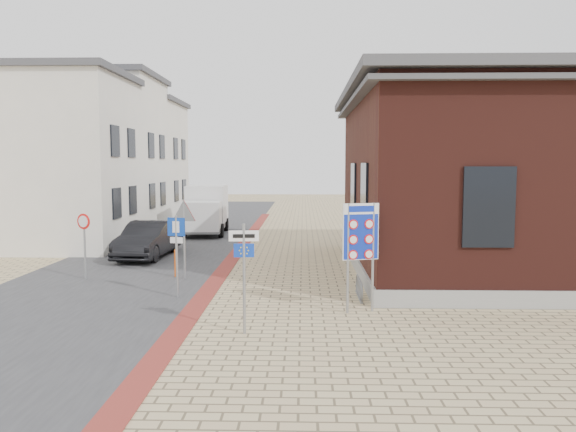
% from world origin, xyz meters
% --- Properties ---
extents(ground, '(120.00, 120.00, 0.00)m').
position_xyz_m(ground, '(0.00, 0.00, 0.00)').
color(ground, tan).
rests_on(ground, ground).
extents(road_strip, '(7.00, 60.00, 0.02)m').
position_xyz_m(road_strip, '(-5.50, 15.00, 0.01)').
color(road_strip, '#38383A').
rests_on(road_strip, ground).
extents(curb_strip, '(0.60, 40.00, 0.02)m').
position_xyz_m(curb_strip, '(-2.00, 10.00, 0.01)').
color(curb_strip, maroon).
rests_on(curb_strip, ground).
extents(brick_building, '(13.00, 13.00, 6.80)m').
position_xyz_m(brick_building, '(8.99, 7.00, 3.49)').
color(brick_building, gray).
rests_on(brick_building, ground).
extents(townhouse_near, '(7.40, 6.40, 8.30)m').
position_xyz_m(townhouse_near, '(-10.99, 12.00, 4.17)').
color(townhouse_near, white).
rests_on(townhouse_near, ground).
extents(townhouse_mid, '(7.40, 6.40, 9.10)m').
position_xyz_m(townhouse_mid, '(-10.99, 18.00, 4.57)').
color(townhouse_mid, white).
rests_on(townhouse_mid, ground).
extents(townhouse_far, '(7.40, 6.40, 8.30)m').
position_xyz_m(townhouse_far, '(-10.99, 24.00, 4.17)').
color(townhouse_far, white).
rests_on(townhouse_far, ground).
extents(bike_rack, '(0.08, 1.80, 0.60)m').
position_xyz_m(bike_rack, '(2.65, 2.20, 0.26)').
color(bike_rack, slate).
rests_on(bike_rack, ground).
extents(sedan, '(1.90, 4.74, 1.53)m').
position_xyz_m(sedan, '(-5.63, 9.18, 0.77)').
color(sedan, black).
rests_on(sedan, ground).
extents(box_truck, '(2.46, 5.35, 2.75)m').
position_xyz_m(box_truck, '(-4.56, 17.34, 1.42)').
color(box_truck, slate).
rests_on(box_truck, ground).
extents(border_sign, '(0.98, 0.31, 2.94)m').
position_xyz_m(border_sign, '(2.50, 0.50, 2.12)').
color(border_sign, gray).
rests_on(border_sign, ground).
extents(essen_sign, '(0.70, 0.09, 2.59)m').
position_xyz_m(essen_sign, '(-0.40, -1.50, 1.73)').
color(essen_sign, gray).
rests_on(essen_sign, ground).
extents(parking_sign, '(0.54, 0.16, 2.47)m').
position_xyz_m(parking_sign, '(-2.77, 2.00, 1.68)').
color(parking_sign, gray).
rests_on(parking_sign, ground).
extents(yield_sign, '(0.95, 0.23, 2.69)m').
position_xyz_m(yield_sign, '(-3.09, 4.59, 2.07)').
color(yield_sign, gray).
rests_on(yield_sign, ground).
extents(speed_sign, '(0.51, 0.23, 2.29)m').
position_xyz_m(speed_sign, '(-6.50, 4.50, 1.52)').
color(speed_sign, gray).
rests_on(speed_sign, ground).
extents(bollard, '(0.11, 0.11, 0.98)m').
position_xyz_m(bollard, '(-3.50, 5.00, 0.49)').
color(bollard, '#FB590D').
rests_on(bollard, ground).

